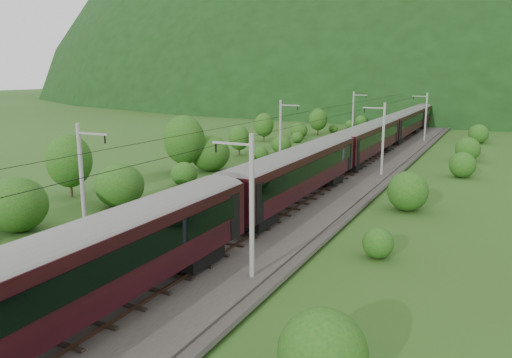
% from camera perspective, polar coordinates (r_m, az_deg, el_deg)
% --- Properties ---
extents(ground, '(600.00, 600.00, 0.00)m').
position_cam_1_polar(ground, '(31.59, -10.69, -9.40)').
color(ground, '#2B4A17').
rests_on(ground, ground).
extents(railbed, '(14.00, 220.00, 0.30)m').
position_cam_1_polar(railbed, '(39.49, -1.92, -4.58)').
color(railbed, '#38332D').
rests_on(railbed, ground).
extents(track_left, '(2.40, 220.00, 0.27)m').
position_cam_1_polar(track_left, '(40.59, -4.91, -3.84)').
color(track_left, brown).
rests_on(track_left, railbed).
extents(track_right, '(2.40, 220.00, 0.27)m').
position_cam_1_polar(track_right, '(38.39, 1.24, -4.73)').
color(track_right, brown).
rests_on(track_right, railbed).
extents(catenary_left, '(2.54, 192.28, 8.00)m').
position_cam_1_polar(catenary_left, '(60.73, 2.87, 5.43)').
color(catenary_left, gray).
rests_on(catenary_left, railbed).
extents(catenary_right, '(2.54, 192.28, 8.00)m').
position_cam_1_polar(catenary_right, '(56.97, 14.25, 4.64)').
color(catenary_right, gray).
rests_on(catenary_right, railbed).
extents(overhead_wires, '(4.83, 198.00, 0.03)m').
position_cam_1_polar(overhead_wires, '(38.10, -1.99, 5.49)').
color(overhead_wires, black).
rests_on(overhead_wires, ground).
extents(mountain_main, '(504.00, 360.00, 244.00)m').
position_cam_1_polar(mountain_main, '(284.08, 23.12, 8.71)').
color(mountain_main, black).
rests_on(mountain_main, ground).
extents(mountain_ridge, '(336.00, 280.00, 132.00)m').
position_cam_1_polar(mountain_ridge, '(351.71, 3.43, 10.08)').
color(mountain_ridge, black).
rests_on(mountain_ridge, ground).
extents(train, '(3.21, 179.32, 5.59)m').
position_cam_1_polar(train, '(66.02, 12.65, 5.03)').
color(train, black).
rests_on(train, ground).
extents(hazard_post_near, '(0.15, 0.15, 1.41)m').
position_cam_1_polar(hazard_post_near, '(62.92, 9.00, 2.31)').
color(hazard_post_near, red).
rests_on(hazard_post_near, railbed).
extents(hazard_post_far, '(0.14, 0.14, 1.34)m').
position_cam_1_polar(hazard_post_far, '(68.70, 11.38, 3.00)').
color(hazard_post_far, red).
rests_on(hazard_post_far, railbed).
extents(signal, '(0.26, 0.26, 2.37)m').
position_cam_1_polar(signal, '(56.68, 3.62, 2.08)').
color(signal, black).
rests_on(signal, railbed).
extents(vegetation_left, '(11.40, 148.72, 6.76)m').
position_cam_1_polar(vegetation_left, '(47.76, -16.82, 0.68)').
color(vegetation_left, '#164E15').
rests_on(vegetation_left, ground).
extents(vegetation_right, '(6.94, 109.64, 3.04)m').
position_cam_1_polar(vegetation_right, '(39.99, 18.24, -3.12)').
color(vegetation_right, '#164E15').
rests_on(vegetation_right, ground).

